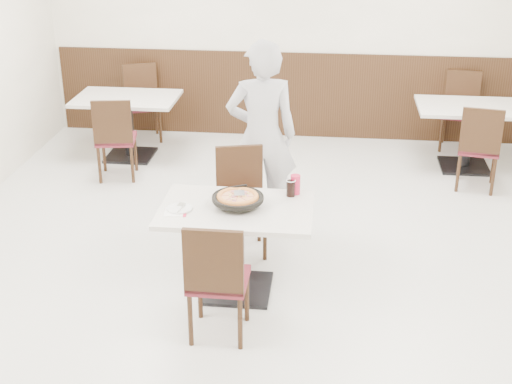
# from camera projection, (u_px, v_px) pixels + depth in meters

# --- Properties ---
(floor) EXTENTS (7.00, 7.00, 0.00)m
(floor) POSITION_uv_depth(u_px,v_px,m) (254.00, 265.00, 6.24)
(floor) COLOR #ADADA9
(floor) RESTS_ON ground
(wall_back) EXTENTS (6.00, 0.04, 2.80)m
(wall_back) POSITION_uv_depth(u_px,v_px,m) (286.00, 28.00, 8.86)
(wall_back) COLOR beige
(wall_back) RESTS_ON floor
(wainscot_back) EXTENTS (5.90, 0.03, 1.10)m
(wainscot_back) POSITION_uv_depth(u_px,v_px,m) (284.00, 95.00, 9.18)
(wainscot_back) COLOR black
(wainscot_back) RESTS_ON floor
(main_table) EXTENTS (1.21, 0.82, 0.75)m
(main_table) POSITION_uv_depth(u_px,v_px,m) (237.00, 250.00, 5.72)
(main_table) COLOR silver
(main_table) RESTS_ON floor
(chair_near) EXTENTS (0.42, 0.42, 0.95)m
(chair_near) POSITION_uv_depth(u_px,v_px,m) (219.00, 277.00, 5.13)
(chair_near) COLOR black
(chair_near) RESTS_ON floor
(chair_far) EXTENTS (0.51, 0.51, 0.95)m
(chair_far) POSITION_uv_depth(u_px,v_px,m) (242.00, 204.00, 6.29)
(chair_far) COLOR black
(chair_far) RESTS_ON floor
(trivet) EXTENTS (0.11, 0.11, 0.04)m
(trivet) POSITION_uv_depth(u_px,v_px,m) (243.00, 205.00, 5.57)
(trivet) COLOR black
(trivet) RESTS_ON main_table
(pizza_pan) EXTENTS (0.33, 0.33, 0.01)m
(pizza_pan) POSITION_uv_depth(u_px,v_px,m) (238.00, 201.00, 5.57)
(pizza_pan) COLOR black
(pizza_pan) RESTS_ON trivet
(pizza) EXTENTS (0.35, 0.35, 0.02)m
(pizza) POSITION_uv_depth(u_px,v_px,m) (238.00, 199.00, 5.58)
(pizza) COLOR orange
(pizza) RESTS_ON pizza_pan
(pizza_server) EXTENTS (0.10, 0.12, 0.00)m
(pizza_server) POSITION_uv_depth(u_px,v_px,m) (239.00, 193.00, 5.60)
(pizza_server) COLOR white
(pizza_server) RESTS_ON pizza
(napkin) EXTENTS (0.19, 0.19, 0.00)m
(napkin) POSITION_uv_depth(u_px,v_px,m) (176.00, 212.00, 5.49)
(napkin) COLOR white
(napkin) RESTS_ON main_table
(side_plate) EXTENTS (0.20, 0.20, 0.01)m
(side_plate) POSITION_uv_depth(u_px,v_px,m) (179.00, 208.00, 5.53)
(side_plate) COLOR silver
(side_plate) RESTS_ON napkin
(fork) EXTENTS (0.05, 0.14, 0.00)m
(fork) POSITION_uv_depth(u_px,v_px,m) (181.00, 209.00, 5.51)
(fork) COLOR white
(fork) RESTS_ON side_plate
(cola_glass) EXTENTS (0.07, 0.07, 0.13)m
(cola_glass) POSITION_uv_depth(u_px,v_px,m) (291.00, 188.00, 5.75)
(cola_glass) COLOR black
(cola_glass) RESTS_ON main_table
(red_cup) EXTENTS (0.08, 0.08, 0.16)m
(red_cup) POSITION_uv_depth(u_px,v_px,m) (295.00, 184.00, 5.79)
(red_cup) COLOR #BA183C
(red_cup) RESTS_ON main_table
(diner_person) EXTENTS (0.74, 0.56, 1.82)m
(diner_person) POSITION_uv_depth(u_px,v_px,m) (262.00, 136.00, 6.63)
(diner_person) COLOR #B8B7BD
(diner_person) RESTS_ON floor
(bg_table_left) EXTENTS (1.29, 0.94, 0.75)m
(bg_table_left) POSITION_uv_depth(u_px,v_px,m) (129.00, 127.00, 8.54)
(bg_table_left) COLOR silver
(bg_table_left) RESTS_ON floor
(bg_chair_left_near) EXTENTS (0.48, 0.48, 0.95)m
(bg_chair_left_near) POSITION_uv_depth(u_px,v_px,m) (116.00, 137.00, 7.91)
(bg_chair_left_near) COLOR black
(bg_chair_left_near) RESTS_ON floor
(bg_chair_left_far) EXTENTS (0.54, 0.54, 0.95)m
(bg_chair_left_far) POSITION_uv_depth(u_px,v_px,m) (143.00, 104.00, 9.07)
(bg_chair_left_far) COLOR black
(bg_chair_left_far) RESTS_ON floor
(bg_table_right) EXTENTS (1.26, 0.89, 0.75)m
(bg_table_right) POSITION_uv_depth(u_px,v_px,m) (467.00, 137.00, 8.21)
(bg_table_right) COLOR silver
(bg_table_right) RESTS_ON floor
(bg_chair_right_near) EXTENTS (0.49, 0.49, 0.95)m
(bg_chair_right_near) POSITION_uv_depth(u_px,v_px,m) (479.00, 146.00, 7.63)
(bg_chair_right_near) COLOR black
(bg_chair_right_near) RESTS_ON floor
(bg_chair_right_far) EXTENTS (0.50, 0.50, 0.95)m
(bg_chair_right_far) POSITION_uv_depth(u_px,v_px,m) (460.00, 112.00, 8.75)
(bg_chair_right_far) COLOR black
(bg_chair_right_far) RESTS_ON floor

